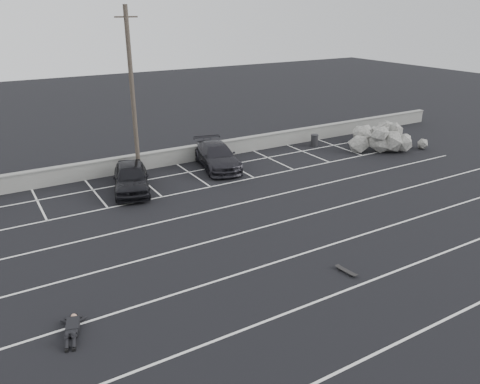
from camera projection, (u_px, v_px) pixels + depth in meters
ground at (289, 258)px, 19.44m from camera, size 120.00×120.00×0.00m
seawall at (161, 158)px, 30.41m from camera, size 50.00×0.45×1.06m
stall_lines at (234, 220)px, 22.92m from camera, size 36.00×20.05×0.01m
car_left at (131, 177)px, 26.23m from camera, size 3.16×5.05×1.60m
car_right at (217, 156)px, 30.11m from camera, size 3.18×5.62×1.54m
utility_pole at (133, 94)px, 27.26m from camera, size 1.31×0.26×9.86m
trash_bin at (314, 140)px, 34.87m from camera, size 0.75×0.75×0.87m
riprap_pile at (385, 138)px, 34.89m from camera, size 5.98×4.83×1.65m
person at (72, 323)px, 15.12m from camera, size 2.08×2.69×0.44m
skateboard at (346, 271)px, 18.34m from camera, size 0.31×0.85×0.10m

